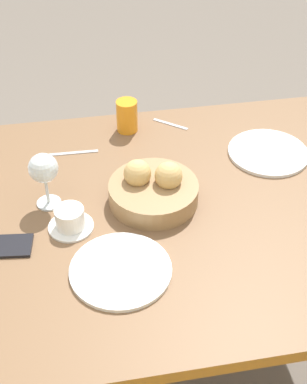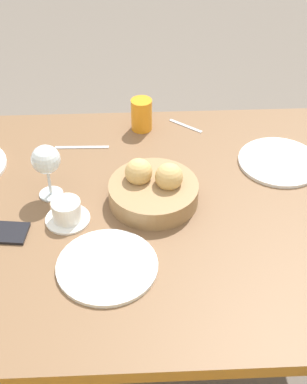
# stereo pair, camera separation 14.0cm
# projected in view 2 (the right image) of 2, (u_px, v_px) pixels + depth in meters

# --- Properties ---
(ground_plane) EXTENTS (10.00, 10.00, 0.00)m
(ground_plane) POSITION_uv_depth(u_px,v_px,m) (129.00, 363.00, 1.85)
(ground_plane) COLOR #6B6056
(dining_table) EXTENTS (1.48, 0.95, 0.71)m
(dining_table) POSITION_uv_depth(u_px,v_px,m) (123.00, 232.00, 1.45)
(dining_table) COLOR brown
(dining_table) RESTS_ON ground_plane
(bread_basket) EXTENTS (0.24, 0.24, 0.11)m
(bread_basket) POSITION_uv_depth(u_px,v_px,m) (154.00, 189.00, 1.40)
(bread_basket) COLOR #99754C
(bread_basket) RESTS_ON dining_table
(plate_near_left) EXTENTS (0.24, 0.24, 0.01)m
(plate_near_left) POSITION_uv_depth(u_px,v_px,m) (279.00, 162.00, 1.54)
(plate_near_left) COLOR white
(plate_near_left) RESTS_ON dining_table
(plate_far_center) EXTENTS (0.24, 0.24, 0.01)m
(plate_far_center) POSITION_uv_depth(u_px,v_px,m) (107.00, 266.00, 1.23)
(plate_far_center) COLOR white
(plate_far_center) RESTS_ON dining_table
(juice_glass) EXTENTS (0.07, 0.07, 0.10)m
(juice_glass) POSITION_uv_depth(u_px,v_px,m) (142.00, 115.00, 1.65)
(juice_glass) COLOR orange
(juice_glass) RESTS_ON dining_table
(wine_glass) EXTENTS (0.08, 0.08, 0.16)m
(wine_glass) POSITION_uv_depth(u_px,v_px,m) (46.00, 161.00, 1.37)
(wine_glass) COLOR silver
(wine_glass) RESTS_ON dining_table
(coffee_cup) EXTENTS (0.11, 0.11, 0.06)m
(coffee_cup) POSITION_uv_depth(u_px,v_px,m) (67.00, 212.00, 1.34)
(coffee_cup) COLOR white
(coffee_cup) RESTS_ON dining_table
(fork_silver) EXTENTS (0.16, 0.02, 0.00)m
(fork_silver) POSITION_uv_depth(u_px,v_px,m) (82.00, 147.00, 1.60)
(fork_silver) COLOR #B7B7BC
(fork_silver) RESTS_ON dining_table
(spoon_coffee) EXTENTS (0.10, 0.08, 0.00)m
(spoon_coffee) POSITION_uv_depth(u_px,v_px,m) (186.00, 126.00, 1.70)
(spoon_coffee) COLOR #B7B7BC
(spoon_coffee) RESTS_ON dining_table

